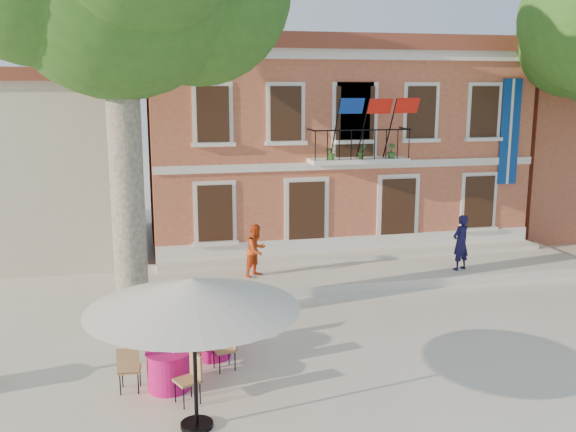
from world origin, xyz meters
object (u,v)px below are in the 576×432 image
Objects in this scene: pedestrian_orange at (256,250)px; cafe_table_1 at (169,368)px; cafe_table_0 at (212,338)px; patio_umbrella at (193,294)px; pedestrian_navy at (461,242)px.

pedestrian_orange is 0.84× the size of cafe_table_1.
patio_umbrella is at bearing -101.30° from cafe_table_0.
patio_umbrella is 8.25m from pedestrian_orange.
cafe_table_0 is (-8.08, -4.11, -0.73)m from pedestrian_navy.
pedestrian_navy is 9.09m from cafe_table_0.
pedestrian_orange is (2.45, 7.77, -1.34)m from patio_umbrella.
pedestrian_orange is (-6.21, 0.73, -0.07)m from pedestrian_navy.
patio_umbrella reaches higher than pedestrian_orange.
cafe_table_1 is (-2.85, -6.18, -0.65)m from pedestrian_orange.
pedestrian_orange is 0.86× the size of cafe_table_0.
pedestrian_orange is at bearing 65.27° from cafe_table_1.
cafe_table_1 is at bearing -126.13° from cafe_table_0.
cafe_table_0 is (0.59, 2.93, -1.99)m from patio_umbrella.
cafe_table_0 is (-1.86, -4.84, -0.65)m from pedestrian_orange.
patio_umbrella is at bearing -75.93° from cafe_table_1.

